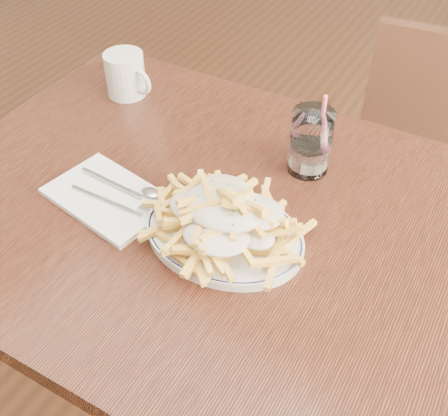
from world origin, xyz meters
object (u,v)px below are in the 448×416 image
Objects in this scene: chair_far at (435,148)px; fries_plate at (224,234)px; water_glass at (310,145)px; coffee_mug at (126,75)px; loaded_fries at (224,212)px; table at (241,250)px.

chair_far reaches higher than fries_plate.
chair_far is 0.66m from water_glass.
chair_far is 2.59× the size of fries_plate.
coffee_mug is at bearing 174.07° from water_glass.
water_glass is (0.05, 0.24, -0.01)m from loaded_fries.
chair_far reaches higher than table.
chair_far is 5.08× the size of water_glass.
coffee_mug is (-0.63, -0.51, 0.30)m from chair_far.
water_glass is (-0.17, -0.56, 0.31)m from chair_far.
fries_plate is 0.25m from water_glass.
loaded_fries is at bearing 180.00° from fries_plate.
loaded_fries is at bearing -34.90° from coffee_mug.
coffee_mug is (-0.46, 0.05, -0.01)m from water_glass.
chair_far is 2.88× the size of loaded_fries.
coffee_mug is (-0.42, 0.29, -0.01)m from loaded_fries.
table is 6.97× the size of water_glass.
water_glass is at bearing -106.55° from chair_far.
loaded_fries reaches higher than table.
coffee_mug is (-0.42, 0.29, 0.04)m from fries_plate.
loaded_fries is at bearing -100.93° from water_glass.
table is at bearing 86.58° from fries_plate.
coffee_mug reaches higher than fries_plate.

